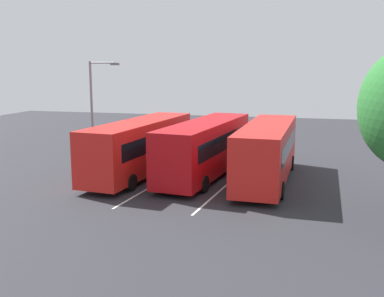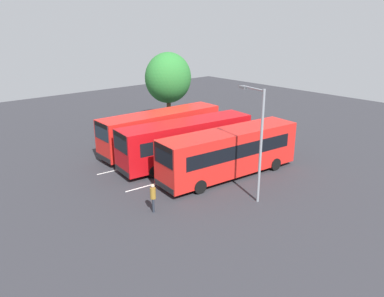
{
  "view_description": "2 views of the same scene",
  "coord_description": "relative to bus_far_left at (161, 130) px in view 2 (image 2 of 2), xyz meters",
  "views": [
    {
      "loc": [
        -25.65,
        -6.06,
        6.52
      ],
      "look_at": [
        1.28,
        0.85,
        1.51
      ],
      "focal_mm": 42.99,
      "sensor_mm": 36.0,
      "label": 1
    },
    {
      "loc": [
        18.09,
        20.57,
        10.35
      ],
      "look_at": [
        0.99,
        1.01,
        1.57
      ],
      "focal_mm": 35.46,
      "sensor_mm": 36.0,
      "label": 2
    }
  ],
  "objects": [
    {
      "name": "street_lamp",
      "position": [
        1.28,
        11.23,
        2.15
      ],
      "size": [
        0.6,
        2.24,
        6.81
      ],
      "rotation": [
        0.0,
        0.0,
        -1.77
      ],
      "color": "gray",
      "rests_on": "ground"
    },
    {
      "name": "bus_center_left",
      "position": [
        0.35,
        3.66,
        0.0
      ],
      "size": [
        10.91,
        3.69,
        3.29
      ],
      "rotation": [
        0.0,
        0.0,
        -0.12
      ],
      "color": "#B70C11",
      "rests_on": "ground"
    },
    {
      "name": "pedestrian",
      "position": [
        6.82,
        8.38,
        -0.79
      ],
      "size": [
        0.44,
        0.44,
        1.71
      ],
      "rotation": [
        0.0,
        0.0,
        2.55
      ],
      "color": "#232833",
      "rests_on": "ground"
    },
    {
      "name": "ground_plane",
      "position": [
        -0.18,
        3.84,
        -1.79
      ],
      "size": [
        67.86,
        67.86,
        0.0
      ],
      "primitive_type": "plane",
      "color": "#2B2B30"
    },
    {
      "name": "lane_stripe_inner_left",
      "position": [
        -0.18,
        5.73,
        -1.79
      ],
      "size": [
        13.65,
        1.47,
        0.01
      ],
      "primitive_type": "cube",
      "rotation": [
        0.0,
        0.0,
        -0.1
      ],
      "color": "silver",
      "rests_on": "ground"
    },
    {
      "name": "bus_center_right",
      "position": [
        -0.28,
        7.53,
        0.0
      ],
      "size": [
        10.89,
        3.48,
        3.29
      ],
      "rotation": [
        0.0,
        0.0,
        -0.1
      ],
      "color": "red",
      "rests_on": "ground"
    },
    {
      "name": "bus_far_left",
      "position": [
        0.0,
        0.0,
        0.0
      ],
      "size": [
        10.78,
        2.81,
        3.29
      ],
      "rotation": [
        0.0,
        0.0,
        -0.03
      ],
      "color": "red",
      "rests_on": "ground"
    },
    {
      "name": "lane_stripe_outer_left",
      "position": [
        -0.18,
        1.94,
        -1.79
      ],
      "size": [
        13.65,
        1.47,
        0.01
      ],
      "primitive_type": "cube",
      "rotation": [
        0.0,
        0.0,
        -0.1
      ],
      "color": "silver",
      "rests_on": "ground"
    },
    {
      "name": "depot_tree",
      "position": [
        -5.73,
        -6.31,
        3.05
      ],
      "size": [
        4.86,
        4.38,
        7.42
      ],
      "color": "#4C3823",
      "rests_on": "ground"
    }
  ]
}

